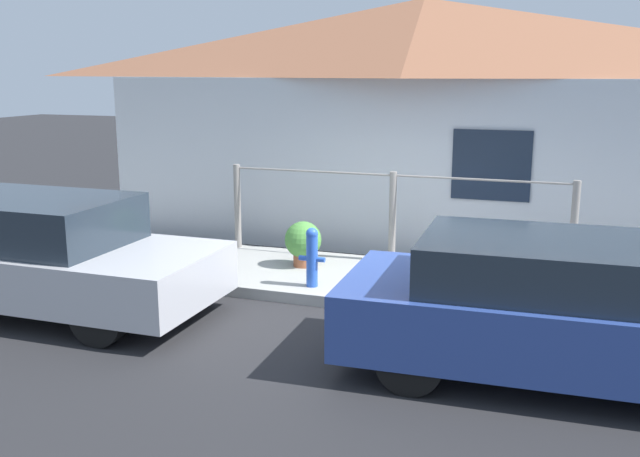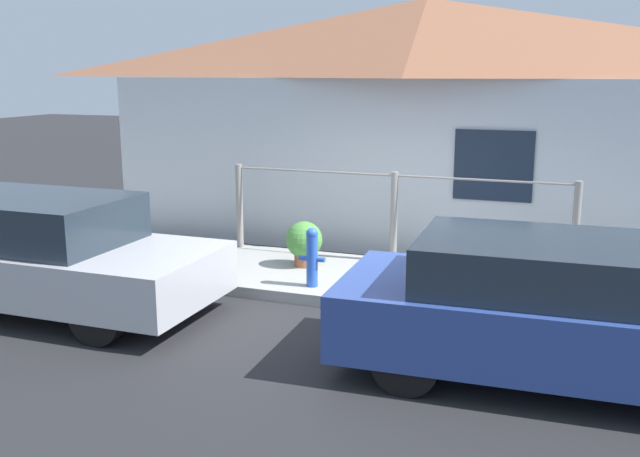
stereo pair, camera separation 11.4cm
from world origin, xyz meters
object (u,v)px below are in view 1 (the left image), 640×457
(car_right, at_px, (554,308))
(potted_plant_near_hydrant, at_px, (303,242))
(car_left, at_px, (39,254))
(fire_hydrant, at_px, (312,256))

(car_right, height_order, potted_plant_near_hydrant, car_right)
(car_left, xyz_separation_m, potted_plant_near_hydrant, (2.44, 2.32, -0.19))
(car_left, xyz_separation_m, car_right, (5.77, -0.00, -0.01))
(car_left, height_order, potted_plant_near_hydrant, car_left)
(car_left, distance_m, potted_plant_near_hydrant, 3.37)
(car_right, xyz_separation_m, potted_plant_near_hydrant, (-3.33, 2.33, -0.17))
(car_right, distance_m, potted_plant_near_hydrant, 4.07)
(car_right, bearing_deg, car_left, 177.96)
(fire_hydrant, bearing_deg, car_left, -152.65)
(car_right, xyz_separation_m, fire_hydrant, (-2.90, 1.49, -0.13))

